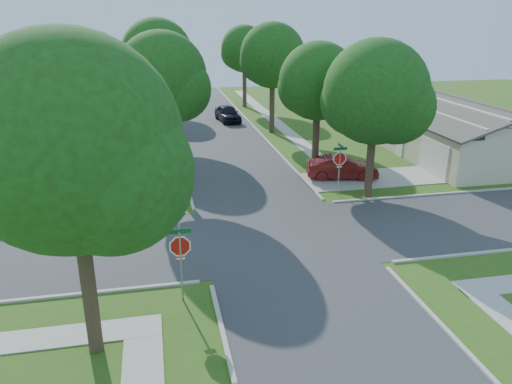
{
  "coord_description": "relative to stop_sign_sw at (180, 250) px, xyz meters",
  "views": [
    {
      "loc": [
        -5.28,
        -20.55,
        9.76
      ],
      "look_at": [
        -0.67,
        1.76,
        1.6
      ],
      "focal_mm": 35.0,
      "sensor_mm": 36.0,
      "label": 1
    }
  ],
  "objects": [
    {
      "name": "tree_w_mid",
      "position": [
        0.06,
        25.71,
        4.46
      ],
      "size": [
        5.8,
        5.6,
        9.56
      ],
      "color": "#38281C",
      "rests_on": "ground"
    },
    {
      "name": "car_curb_west",
      "position": [
        1.5,
        48.91,
        -1.42
      ],
      "size": [
        1.9,
        4.25,
        1.21
      ],
      "primitive_type": "imported",
      "rotation": [
        0.0,
        0.0,
        3.09
      ],
      "color": "black",
      "rests_on": "ground"
    },
    {
      "name": "car_driveway",
      "position": [
        10.7,
        12.24,
        -1.31
      ],
      "size": [
        4.6,
        2.38,
        1.44
      ],
      "primitive_type": "imported",
      "rotation": [
        0.0,
        0.0,
        1.37
      ],
      "color": "#5D1313",
      "rests_on": "ground"
    },
    {
      "name": "tree_ne_corner",
      "position": [
        11.06,
        8.91,
        3.56
      ],
      "size": [
        5.8,
        5.6,
        8.66
      ],
      "color": "#38281C",
      "rests_on": "ground"
    },
    {
      "name": "sidewalk_ne",
      "position": [
        10.8,
        30.7,
        -2.01
      ],
      "size": [
        1.2,
        40.0,
        0.04
      ],
      "primitive_type": "cube",
      "color": "#9E9B91",
      "rests_on": "ground"
    },
    {
      "name": "driveway",
      "position": [
        12.6,
        11.8,
        -2.01
      ],
      "size": [
        8.8,
        3.6,
        0.05
      ],
      "primitive_type": "cube",
      "color": "#9E9B91",
      "rests_on": "ground"
    },
    {
      "name": "tree_w_near",
      "position": [
        0.06,
        13.71,
        4.08
      ],
      "size": [
        5.38,
        5.2,
        8.97
      ],
      "color": "#38281C",
      "rests_on": "ground"
    },
    {
      "name": "tree_e_far",
      "position": [
        9.45,
        38.71,
        3.95
      ],
      "size": [
        5.17,
        5.0,
        8.72
      ],
      "color": "#38281C",
      "rests_on": "ground"
    },
    {
      "name": "house_ne_near",
      "position": [
        20.69,
        15.7,
        -0.51
      ],
      "size": [
        8.42,
        13.6,
        4.23
      ],
      "color": "#BDAD95",
      "rests_on": "ground"
    },
    {
      "name": "tree_sw_corner",
      "position": [
        -2.74,
        -2.29,
        4.23
      ],
      "size": [
        6.21,
        6.0,
        9.55
      ],
      "color": "#38281C",
      "rests_on": "ground"
    },
    {
      "name": "sidewalk_nw",
      "position": [
        -1.4,
        30.7,
        -2.01
      ],
      "size": [
        1.2,
        40.0,
        0.04
      ],
      "primitive_type": "cube",
      "color": "#9E9B91",
      "rests_on": "ground"
    },
    {
      "name": "stop_sign_ne",
      "position": [
        9.4,
        9.4,
        0.0
      ],
      "size": [
        1.05,
        0.8,
        2.98
      ],
      "color": "gray",
      "rests_on": "ground"
    },
    {
      "name": "stop_sign_sw",
      "position": [
        0.0,
        0.0,
        0.0
      ],
      "size": [
        1.05,
        0.8,
        2.98
      ],
      "color": "gray",
      "rests_on": "ground"
    },
    {
      "name": "tree_w_far",
      "position": [
        0.05,
        38.71,
        3.48
      ],
      "size": [
        4.76,
        4.6,
        8.04
      ],
      "color": "#38281C",
      "rests_on": "ground"
    },
    {
      "name": "tree_e_near",
      "position": [
        9.45,
        13.71,
        3.61
      ],
      "size": [
        4.97,
        4.8,
        8.28
      ],
      "color": "#38281C",
      "rests_on": "ground"
    },
    {
      "name": "road_ns",
      "position": [
        4.7,
        4.7,
        -2.03
      ],
      "size": [
        7.0,
        100.0,
        0.02
      ],
      "primitive_type": "cube",
      "color": "#333335",
      "rests_on": "ground"
    },
    {
      "name": "car_curb_east",
      "position": [
        6.36,
        31.17,
        -1.27
      ],
      "size": [
        2.33,
        4.65,
        1.52
      ],
      "primitive_type": "imported",
      "rotation": [
        0.0,
        0.0,
        0.12
      ],
      "color": "black",
      "rests_on": "ground"
    },
    {
      "name": "tree_e_mid",
      "position": [
        9.46,
        25.71,
        4.22
      ],
      "size": [
        5.59,
        5.4,
        9.21
      ],
      "color": "#38281C",
      "rests_on": "ground"
    },
    {
      "name": "house_nw_far",
      "position": [
        -11.29,
        36.7,
        -0.51
      ],
      "size": [
        8.42,
        13.6,
        4.23
      ],
      "color": "#BDAD95",
      "rests_on": "ground"
    },
    {
      "name": "house_ne_far",
      "position": [
        20.69,
        33.7,
        -0.51
      ],
      "size": [
        8.42,
        13.6,
        4.23
      ],
      "color": "#BDAD95",
      "rests_on": "ground"
    },
    {
      "name": "ground",
      "position": [
        4.7,
        4.7,
        -2.03
      ],
      "size": [
        100.0,
        100.0,
        0.0
      ],
      "primitive_type": "plane",
      "color": "#2C5C19",
      "rests_on": "ground"
    }
  ]
}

